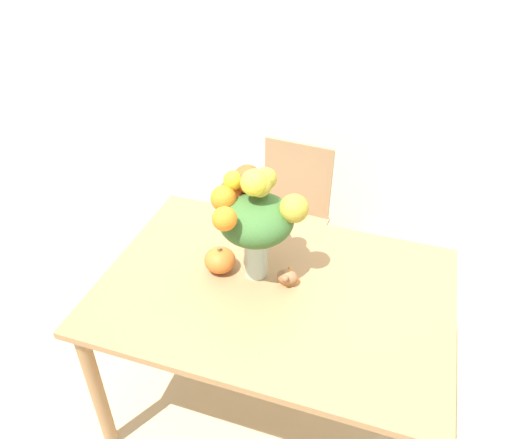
% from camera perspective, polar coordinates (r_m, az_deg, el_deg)
% --- Properties ---
extents(ground_plane, '(12.00, 12.00, 0.00)m').
position_cam_1_polar(ground_plane, '(2.62, 1.73, -20.18)').
color(ground_plane, tan).
extents(wall_back, '(8.00, 0.06, 2.70)m').
position_cam_1_polar(wall_back, '(2.96, 10.77, 19.29)').
color(wall_back, silver).
rests_on(wall_back, ground_plane).
extents(dining_table, '(1.39, 0.96, 0.78)m').
position_cam_1_polar(dining_table, '(2.09, 2.07, -9.72)').
color(dining_table, '#9E754C').
rests_on(dining_table, ground_plane).
extents(flower_vase, '(0.37, 0.34, 0.50)m').
position_cam_1_polar(flower_vase, '(1.90, -0.19, 0.52)').
color(flower_vase, '#B2CCBC').
rests_on(flower_vase, dining_table).
extents(pumpkin, '(0.13, 0.13, 0.12)m').
position_cam_1_polar(pumpkin, '(2.07, -4.14, -4.64)').
color(pumpkin, orange).
rests_on(pumpkin, dining_table).
extents(turkey_figurine, '(0.09, 0.12, 0.07)m').
position_cam_1_polar(turkey_figurine, '(2.02, 3.70, -6.32)').
color(turkey_figurine, '#936642').
rests_on(turkey_figurine, dining_table).
extents(dining_chair_near_window, '(0.45, 0.45, 0.91)m').
position_cam_1_polar(dining_chair_near_window, '(2.88, 3.73, -0.10)').
color(dining_chair_near_window, '#9E7A56').
rests_on(dining_chair_near_window, ground_plane).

